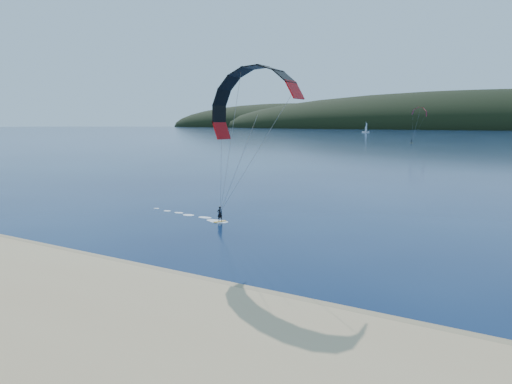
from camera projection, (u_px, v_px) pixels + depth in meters
ground at (107, 301)px, 25.07m from camera, size 1800.00×1800.00×0.00m
wet_sand at (163, 277)px, 28.91m from camera, size 220.00×2.50×0.10m
headland at (510, 129)px, 661.38m from camera, size 1200.00×310.00×140.00m
kitesurfer_near at (254, 121)px, 34.16m from camera, size 22.82×9.63×14.66m
kitesurfer_far at (419, 115)px, 208.41m from camera, size 7.49×4.73×15.27m
sailboat at (366, 132)px, 427.05m from camera, size 7.21×4.49×10.03m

